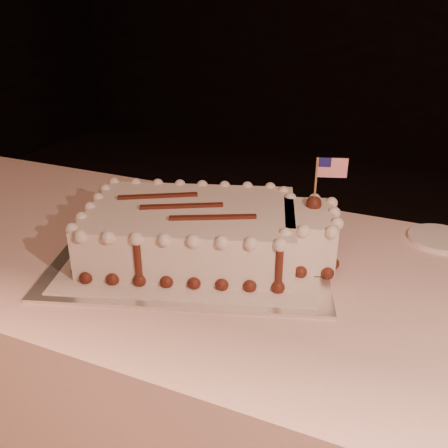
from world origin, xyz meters
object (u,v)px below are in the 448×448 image
at_px(cake_board, 193,253).
at_px(side_plate, 440,239).
at_px(sheet_cake, 206,230).
at_px(banquet_table, 259,399).

distance_m(cake_board, side_plate, 0.61).
relative_size(sheet_cake, side_plate, 3.94).
xyz_separation_m(cake_board, side_plate, (0.53, 0.31, 0.00)).
height_order(banquet_table, cake_board, cake_board).
relative_size(banquet_table, sheet_cake, 3.97).
distance_m(banquet_table, cake_board, 0.42).
relative_size(cake_board, side_plate, 4.00).
height_order(cake_board, side_plate, side_plate).
bearing_deg(sheet_cake, cake_board, -161.41).
bearing_deg(banquet_table, side_plate, 41.88).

